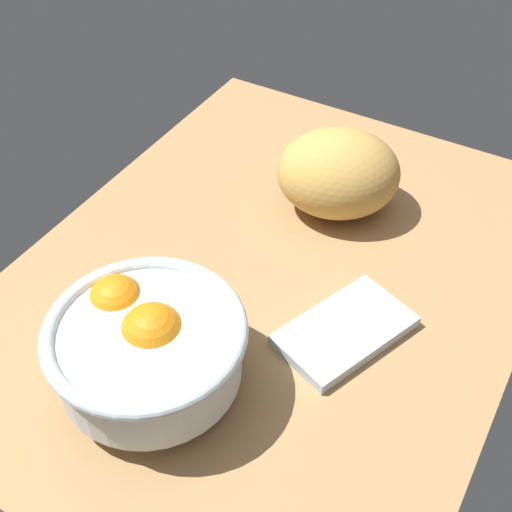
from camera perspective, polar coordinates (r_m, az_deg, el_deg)
ground_plane at (r=90.03cm, az=1.36°, el=-2.29°), size 81.11×61.48×3.00cm
fruit_bowl at (r=73.89cm, az=-9.05°, el=-7.26°), size 21.22×21.22×11.12cm
bread_loaf at (r=96.18cm, az=6.80°, el=6.81°), size 20.54×21.63×11.90cm
napkin_folded at (r=82.34cm, az=7.34°, el=-6.15°), size 18.14×14.38×1.54cm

